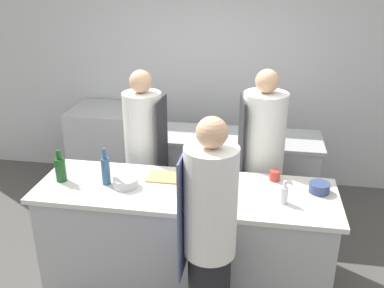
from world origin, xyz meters
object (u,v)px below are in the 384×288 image
at_px(chef_at_prep_near, 209,242).
at_px(bowl_ceramic_blue, 210,202).
at_px(chef_at_pass_far, 261,163).
at_px(bottle_olive_oil, 106,170).
at_px(bowl_mixing_large, 125,182).
at_px(oven_range, 111,147).
at_px(chef_at_stove, 145,156).
at_px(bottle_vinegar, 184,178).
at_px(bottle_cooking_oil, 284,194).
at_px(bowl_prep_small, 319,188).
at_px(bottle_sauce, 60,169).
at_px(cup, 275,175).
at_px(bottle_wine, 197,186).

relative_size(chef_at_prep_near, bowl_ceramic_blue, 8.25).
height_order(chef_at_pass_far, bottle_olive_oil, chef_at_pass_far).
distance_m(chef_at_pass_far, bowl_mixing_large, 1.31).
relative_size(oven_range, chef_at_pass_far, 0.56).
bearing_deg(chef_at_prep_near, chef_at_pass_far, -13.02).
bearing_deg(oven_range, bottle_olive_oil, -70.77).
xyz_separation_m(chef_at_stove, bottle_vinegar, (0.53, -0.73, 0.18)).
relative_size(bottle_cooking_oil, bowl_prep_small, 1.14).
distance_m(bowl_mixing_large, bowl_ceramic_blue, 0.74).
xyz_separation_m(bottle_olive_oil, bowl_mixing_large, (0.17, -0.02, -0.09)).
bearing_deg(chef_at_pass_far, chef_at_stove, 79.62).
bearing_deg(bowl_ceramic_blue, bottle_olive_oil, 166.50).
relative_size(chef_at_stove, chef_at_pass_far, 0.97).
relative_size(chef_at_stove, bottle_vinegar, 6.57).
xyz_separation_m(bottle_sauce, bowl_mixing_large, (0.56, -0.01, -0.07)).
bearing_deg(bowl_mixing_large, bowl_prep_small, 6.16).
distance_m(bowl_prep_small, cup, 0.38).
height_order(bottle_wine, bowl_prep_small, bottle_wine).
distance_m(bottle_olive_oil, bowl_prep_small, 1.73).
height_order(bottle_wine, bottle_cooking_oil, bottle_wine).
relative_size(oven_range, cup, 11.47).
bearing_deg(bottle_cooking_oil, chef_at_pass_far, 102.77).
xyz_separation_m(chef_at_prep_near, bottle_sauce, (-1.33, 0.60, 0.15)).
bearing_deg(bottle_sauce, bottle_olive_oil, 1.09).
xyz_separation_m(chef_at_pass_far, bowl_prep_small, (0.46, -0.56, 0.09)).
height_order(bowl_ceramic_blue, cup, cup).
bearing_deg(bottle_cooking_oil, chef_at_prep_near, -132.95).
height_order(bowl_mixing_large, bowl_ceramic_blue, same).
bearing_deg(chef_at_pass_far, cup, -173.55).
bearing_deg(bottle_wine, chef_at_stove, 128.89).
bearing_deg(bottle_sauce, bottle_wine, -2.92).
relative_size(bottle_sauce, bowl_mixing_large, 1.36).
height_order(chef_at_prep_near, bowl_ceramic_blue, chef_at_prep_near).
distance_m(oven_range, bottle_sauce, 1.83).
bearing_deg(chef_at_prep_near, bottle_vinegar, 25.97).
bearing_deg(chef_at_stove, bottle_olive_oil, -6.39).
bearing_deg(bottle_sauce, chef_at_stove, 55.31).
bearing_deg(bowl_ceramic_blue, chef_at_pass_far, 68.12).
distance_m(chef_at_prep_near, bottle_cooking_oil, 0.74).
bearing_deg(bowl_prep_small, bottle_olive_oil, -175.17).
relative_size(oven_range, bottle_cooking_oil, 5.37).
xyz_separation_m(oven_range, bottle_cooking_oil, (2.04, -1.80, 0.51)).
height_order(oven_range, chef_at_pass_far, chef_at_pass_far).
bearing_deg(bottle_vinegar, bowl_prep_small, 7.52).
relative_size(oven_range, chef_at_stove, 0.58).
bearing_deg(chef_at_stove, bowl_ceramic_blue, 41.97).
bearing_deg(bottle_sauce, bottle_vinegar, 0.61).
distance_m(chef_at_prep_near, bottle_sauce, 1.47).
distance_m(chef_at_prep_near, bottle_olive_oil, 1.13).
bearing_deg(bottle_wine, bowl_ceramic_blue, -49.84).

